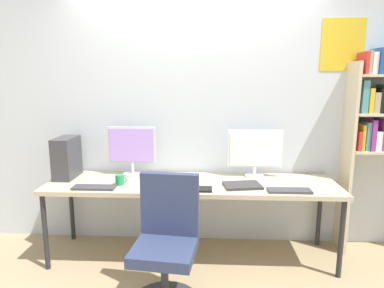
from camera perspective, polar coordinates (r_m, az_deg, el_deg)
wall_back at (r=3.43m, az=0.34°, el=4.62°), size 5.06×0.11×2.60m
desk at (r=3.15m, az=-0.05°, el=-7.26°), size 2.66×0.68×0.74m
office_chair at (r=2.62m, az=-4.37°, el=-18.24°), size 0.52×0.52×0.99m
monitor_left at (r=3.35m, az=-10.15°, el=-0.70°), size 0.47×0.18×0.48m
monitor_right at (r=3.30m, az=10.60°, el=-1.25°), size 0.52×0.18×0.46m
pc_tower at (r=3.46m, az=-20.45°, el=-2.16°), size 0.17×0.34×0.39m
keyboard_left at (r=3.07m, az=-16.24°, el=-7.07°), size 0.37×0.13×0.02m
keyboard_center at (r=2.91m, az=-0.28°, el=-7.62°), size 0.37×0.13×0.02m
keyboard_right at (r=2.99m, az=16.17°, el=-7.58°), size 0.36×0.13×0.02m
computer_mouse at (r=2.91m, az=-5.70°, el=-7.56°), size 0.06×0.10×0.03m
laptop_closed at (r=3.03m, az=8.53°, el=-6.94°), size 0.35×0.27×0.02m
coffee_mug at (r=3.12m, az=-12.12°, el=-5.96°), size 0.11×0.08×0.09m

